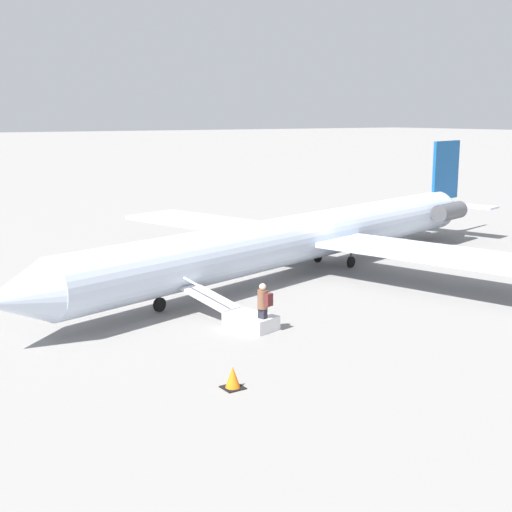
# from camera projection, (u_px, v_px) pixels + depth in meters

# --- Properties ---
(ground_plane) EXTENTS (600.00, 600.00, 0.00)m
(ground_plane) POSITION_uv_depth(u_px,v_px,m) (301.00, 274.00, 33.86)
(ground_plane) COLOR gray
(airplane_main) EXTENTS (32.08, 25.21, 5.87)m
(airplane_main) POSITION_uv_depth(u_px,v_px,m) (313.00, 235.00, 34.18)
(airplane_main) COLOR silver
(airplane_main) RESTS_ON ground
(boarding_stairs) EXTENTS (2.05, 4.14, 1.53)m
(boarding_stairs) POSITION_uv_depth(u_px,v_px,m) (242.00, 316.00, 25.38)
(boarding_stairs) COLOR silver
(boarding_stairs) RESTS_ON ground
(passenger) EXTENTS (0.41, 0.56, 1.74)m
(passenger) POSITION_uv_depth(u_px,v_px,m) (263.00, 304.00, 24.50)
(passenger) COLOR #23232D
(passenger) RESTS_ON ground
(traffic_cone_near_stairs) EXTENTS (0.57, 0.57, 0.63)m
(traffic_cone_near_stairs) POSITION_uv_depth(u_px,v_px,m) (233.00, 378.00, 19.59)
(traffic_cone_near_stairs) COLOR black
(traffic_cone_near_stairs) RESTS_ON ground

